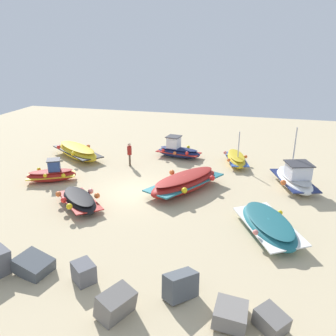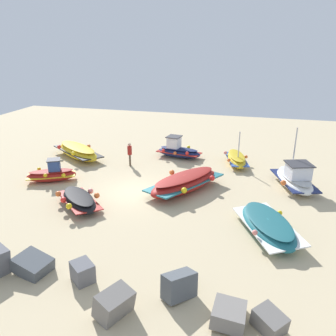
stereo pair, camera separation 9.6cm
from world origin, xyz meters
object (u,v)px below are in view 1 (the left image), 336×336
(fishing_boat_0, at_px, (268,225))
(fishing_boat_2, at_px, (178,151))
(fishing_boat_6, at_px, (295,178))
(fishing_boat_7, at_px, (79,200))
(fishing_boat_1, at_px, (77,151))
(fishing_boat_3, at_px, (185,182))
(person_walking, at_px, (129,153))
(fishing_boat_4, at_px, (52,174))
(fishing_boat_5, at_px, (236,159))

(fishing_boat_0, height_order, fishing_boat_2, fishing_boat_2)
(fishing_boat_2, relative_size, fishing_boat_6, 0.85)
(fishing_boat_0, distance_m, fishing_boat_6, 6.26)
(fishing_boat_0, bearing_deg, fishing_boat_7, -116.97)
(fishing_boat_1, distance_m, fishing_boat_3, 10.20)
(fishing_boat_7, bearing_deg, person_walking, -50.65)
(person_walking, bearing_deg, fishing_boat_4, 26.90)
(fishing_boat_6, bearing_deg, fishing_boat_7, -81.50)
(fishing_boat_4, bearing_deg, person_walking, 19.28)
(fishing_boat_1, height_order, fishing_boat_7, fishing_boat_1)
(fishing_boat_1, height_order, fishing_boat_2, fishing_boat_2)
(fishing_boat_5, bearing_deg, person_walking, 91.63)
(fishing_boat_2, relative_size, fishing_boat_3, 0.66)
(fishing_boat_4, height_order, fishing_boat_7, fishing_boat_4)
(fishing_boat_4, bearing_deg, fishing_boat_0, -39.91)
(fishing_boat_6, relative_size, fishing_boat_7, 1.23)
(fishing_boat_1, distance_m, fishing_boat_2, 7.85)
(fishing_boat_4, relative_size, fishing_boat_7, 0.92)
(person_walking, bearing_deg, fishing_boat_0, 124.03)
(fishing_boat_1, height_order, person_walking, person_walking)
(fishing_boat_7, bearing_deg, fishing_boat_0, -139.02)
(fishing_boat_0, relative_size, fishing_boat_1, 0.90)
(fishing_boat_3, bearing_deg, fishing_boat_7, -24.56)
(fishing_boat_0, relative_size, fishing_boat_4, 1.44)
(person_walking, bearing_deg, fishing_boat_3, 125.79)
(fishing_boat_1, height_order, fishing_boat_3, fishing_boat_3)
(fishing_boat_0, relative_size, fishing_boat_3, 0.84)
(fishing_boat_2, relative_size, fishing_boat_5, 1.02)
(fishing_boat_6, distance_m, person_walking, 11.37)
(fishing_boat_6, height_order, fishing_boat_7, fishing_boat_6)
(fishing_boat_2, distance_m, fishing_boat_7, 10.24)
(fishing_boat_4, xyz_separation_m, person_walking, (-3.88, -4.05, 0.50))
(fishing_boat_4, xyz_separation_m, fishing_boat_7, (-3.51, 2.86, -0.09))
(fishing_boat_2, bearing_deg, fishing_boat_0, 133.39)
(fishing_boat_1, distance_m, fishing_boat_4, 4.76)
(fishing_boat_0, bearing_deg, fishing_boat_2, -171.72)
(fishing_boat_0, distance_m, fishing_boat_4, 13.86)
(fishing_boat_5, distance_m, person_walking, 7.85)
(fishing_boat_5, bearing_deg, fishing_boat_4, 104.03)
(fishing_boat_2, distance_m, fishing_boat_6, 9.20)
(fishing_boat_1, relative_size, person_walking, 3.05)
(fishing_boat_1, xyz_separation_m, fishing_boat_5, (-12.08, -1.54, -0.09))
(fishing_boat_1, relative_size, fishing_boat_4, 1.59)
(fishing_boat_1, height_order, fishing_boat_6, fishing_boat_6)
(fishing_boat_1, bearing_deg, fishing_boat_3, -169.16)
(fishing_boat_6, bearing_deg, fishing_boat_5, -149.14)
(fishing_boat_0, height_order, person_walking, person_walking)
(fishing_boat_4, distance_m, person_walking, 5.63)
(fishing_boat_4, height_order, fishing_boat_5, fishing_boat_5)
(fishing_boat_0, height_order, fishing_boat_3, fishing_boat_3)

